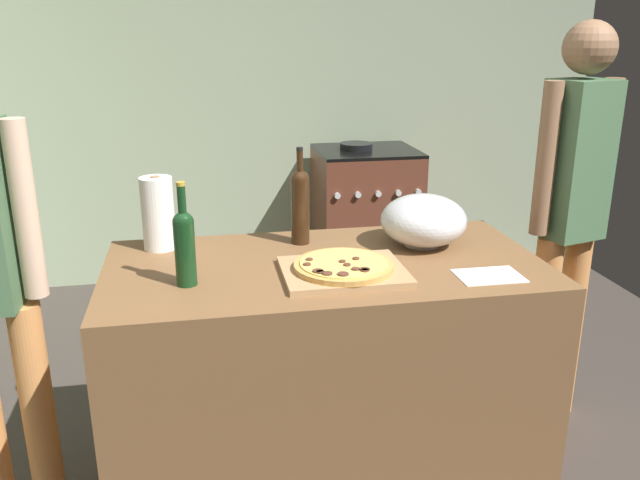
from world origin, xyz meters
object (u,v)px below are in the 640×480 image
(paper_towel_roll, at_px, (158,213))
(wine_bottle_amber, at_px, (300,203))
(pizza, at_px, (343,266))
(wine_bottle_green, at_px, (185,243))
(person_in_red, at_px, (571,202))
(mixing_bowl, at_px, (424,220))
(stove, at_px, (365,219))

(paper_towel_roll, height_order, wine_bottle_amber, wine_bottle_amber)
(pizza, relative_size, wine_bottle_green, 0.99)
(paper_towel_roll, relative_size, wine_bottle_green, 0.81)
(pizza, height_order, person_in_red, person_in_red)
(pizza, distance_m, wine_bottle_amber, 0.38)
(pizza, distance_m, mixing_bowl, 0.43)
(wine_bottle_amber, xyz_separation_m, person_in_red, (1.13, 0.05, -0.07))
(pizza, bearing_deg, stove, 73.37)
(paper_towel_roll, bearing_deg, wine_bottle_amber, -3.65)
(wine_bottle_amber, bearing_deg, person_in_red, 2.78)
(paper_towel_roll, relative_size, stove, 0.28)
(paper_towel_roll, relative_size, person_in_red, 0.16)
(paper_towel_roll, bearing_deg, person_in_red, 0.77)
(paper_towel_roll, distance_m, wine_bottle_amber, 0.51)
(mixing_bowl, relative_size, paper_towel_roll, 1.17)
(wine_bottle_green, bearing_deg, mixing_bowl, 15.25)
(wine_bottle_amber, height_order, stove, wine_bottle_amber)
(pizza, distance_m, wine_bottle_green, 0.51)
(pizza, height_order, mixing_bowl, mixing_bowl)
(wine_bottle_green, bearing_deg, wine_bottle_amber, 39.65)
(mixing_bowl, relative_size, wine_bottle_green, 0.95)
(paper_towel_roll, bearing_deg, pizza, -32.69)
(mixing_bowl, bearing_deg, paper_towel_roll, 171.40)
(mixing_bowl, xyz_separation_m, wine_bottle_green, (-0.86, -0.23, 0.04))
(person_in_red, bearing_deg, stove, 104.43)
(stove, xyz_separation_m, person_in_red, (0.43, -1.66, 0.52))
(mixing_bowl, distance_m, wine_bottle_amber, 0.46)
(mixing_bowl, height_order, wine_bottle_green, wine_bottle_green)
(mixing_bowl, xyz_separation_m, stove, (0.26, 1.83, -0.53))
(paper_towel_roll, bearing_deg, stove, 54.14)
(wine_bottle_amber, distance_m, person_in_red, 1.13)
(wine_bottle_amber, relative_size, person_in_red, 0.21)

